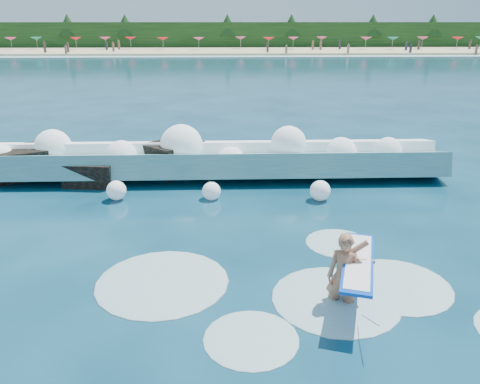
% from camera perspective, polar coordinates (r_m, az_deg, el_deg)
% --- Properties ---
extents(ground, '(200.00, 200.00, 0.00)m').
position_cam_1_polar(ground, '(10.81, -7.71, -9.78)').
color(ground, '#072D3E').
rests_on(ground, ground).
extents(beach, '(140.00, 20.00, 0.40)m').
position_cam_1_polar(beach, '(87.47, -2.85, 16.81)').
color(beach, tan).
rests_on(beach, ground).
extents(wet_band, '(140.00, 5.00, 0.08)m').
position_cam_1_polar(wet_band, '(76.51, -2.95, 16.20)').
color(wet_band, silver).
rests_on(wet_band, ground).
extents(treeline, '(140.00, 4.00, 5.00)m').
position_cam_1_polar(treeline, '(97.36, -2.80, 18.51)').
color(treeline, black).
rests_on(treeline, ground).
extents(breaking_wave, '(17.09, 2.70, 1.47)m').
position_cam_1_polar(breaking_wave, '(17.14, -4.43, 3.71)').
color(breaking_wave, teal).
rests_on(breaking_wave, ground).
extents(rock_cluster, '(8.28, 3.16, 1.32)m').
position_cam_1_polar(rock_cluster, '(17.87, -18.09, 3.12)').
color(rock_cluster, black).
rests_on(rock_cluster, ground).
extents(surfer_with_board, '(1.32, 2.98, 1.83)m').
position_cam_1_polar(surfer_with_board, '(9.59, 12.91, -9.67)').
color(surfer_with_board, '#A3664C').
rests_on(surfer_with_board, ground).
extents(wave_spray, '(14.96, 4.12, 1.89)m').
position_cam_1_polar(wave_spray, '(17.01, -5.69, 4.93)').
color(wave_spray, white).
rests_on(wave_spray, ground).
extents(surf_foam, '(9.20, 5.49, 0.15)m').
position_cam_1_polar(surf_foam, '(10.15, 6.42, -11.85)').
color(surf_foam, silver).
rests_on(surf_foam, ground).
extents(beach_umbrellas, '(111.08, 5.53, 0.50)m').
position_cam_1_polar(beach_umbrellas, '(88.86, -2.84, 18.19)').
color(beach_umbrellas, '#C4396A').
rests_on(beach_umbrellas, ground).
extents(beachgoers, '(96.13, 13.40, 1.93)m').
position_cam_1_polar(beachgoers, '(83.83, -5.57, 17.18)').
color(beachgoers, '#3F332D').
rests_on(beachgoers, ground).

